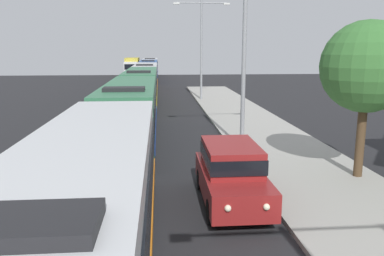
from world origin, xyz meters
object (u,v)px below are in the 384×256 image
at_px(bus_middle, 141,87).
at_px(white_suv, 231,171).
at_px(bus_tail_end, 151,66).
at_px(streetlamp_mid, 244,41).
at_px(bus_rear, 149,70).
at_px(roadside_tree, 367,67).
at_px(bus_second_in_line, 131,110).
at_px(streetlamp_far, 201,41).
at_px(bus_fourth_in_line, 146,76).
at_px(box_truck_oncoming, 132,66).
at_px(bus_lead, 85,211).

distance_m(bus_middle, white_suv, 21.71).
distance_m(bus_tail_end, streetlamp_mid, 52.88).
relative_size(bus_rear, white_suv, 2.32).
relative_size(white_suv, roadside_tree, 0.81).
xyz_separation_m(bus_second_in_line, streetlamp_far, (5.40, 16.23, 3.79)).
distance_m(bus_middle, bus_rear, 25.50).
bearing_deg(roadside_tree, streetlamp_far, 98.43).
relative_size(bus_second_in_line, streetlamp_mid, 1.43).
height_order(bus_tail_end, streetlamp_mid, streetlamp_mid).
xyz_separation_m(bus_middle, roadside_tree, (8.82, -19.59, 2.48)).
height_order(bus_second_in_line, bus_tail_end, same).
xyz_separation_m(white_suv, streetlamp_mid, (1.70, 6.41, 4.11)).
xyz_separation_m(bus_second_in_line, bus_middle, (0.00, 12.73, 0.00)).
distance_m(white_suv, roadside_tree, 6.27).
height_order(bus_second_in_line, bus_middle, same).
height_order(bus_rear, streetlamp_far, streetlamp_far).
height_order(bus_fourth_in_line, streetlamp_far, streetlamp_far).
relative_size(bus_second_in_line, roadside_tree, 2.08).
xyz_separation_m(bus_middle, streetlamp_far, (5.40, 3.50, 3.79)).
distance_m(bus_tail_end, box_truck_oncoming, 3.47).
xyz_separation_m(bus_fourth_in_line, white_suv, (3.70, -33.78, -0.66)).
xyz_separation_m(bus_middle, bus_rear, (-0.00, 25.50, -0.00)).
distance_m(bus_tail_end, white_suv, 59.01).
distance_m(bus_lead, bus_rear, 51.18).
distance_m(white_suv, streetlamp_far, 25.33).
xyz_separation_m(bus_rear, streetlamp_far, (5.40, -22.01, 3.80)).
bearing_deg(streetlamp_far, bus_second_in_line, -108.40).
bearing_deg(bus_second_in_line, bus_lead, -90.00).
bearing_deg(bus_lead, bus_middle, 90.00).
relative_size(bus_fourth_in_line, box_truck_oncoming, 1.58).
relative_size(bus_fourth_in_line, streetlamp_far, 1.38).
height_order(bus_fourth_in_line, roadside_tree, roadside_tree).
relative_size(bus_middle, white_suv, 2.62).
distance_m(bus_tail_end, roadside_tree, 57.83).
bearing_deg(bus_second_in_line, streetlamp_far, 71.60).
bearing_deg(streetlamp_far, bus_middle, -147.08).
distance_m(bus_second_in_line, bus_middle, 12.73).
xyz_separation_m(bus_tail_end, white_suv, (3.70, -58.89, -0.66)).
bearing_deg(bus_fourth_in_line, box_truck_oncoming, 97.19).
bearing_deg(bus_fourth_in_line, bus_rear, 90.00).
distance_m(bus_middle, roadside_tree, 21.62).
bearing_deg(box_truck_oncoming, streetlamp_far, -76.07).
xyz_separation_m(bus_rear, white_suv, (3.70, -46.88, -0.66)).
relative_size(bus_tail_end, roadside_tree, 1.91).
xyz_separation_m(white_suv, roadside_tree, (5.12, 1.79, 3.14)).
xyz_separation_m(bus_tail_end, box_truck_oncoming, (-3.30, 1.07, 0.02)).
bearing_deg(roadside_tree, bus_tail_end, 98.78).
distance_m(bus_second_in_line, streetlamp_mid, 6.79).
height_order(bus_lead, white_suv, bus_lead).
bearing_deg(roadside_tree, white_suv, -160.72).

